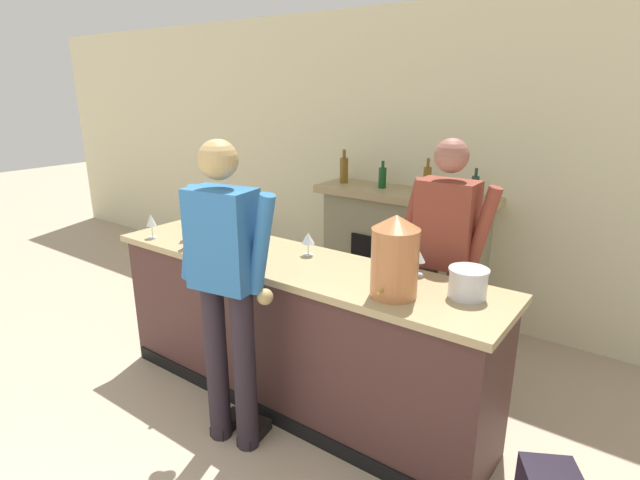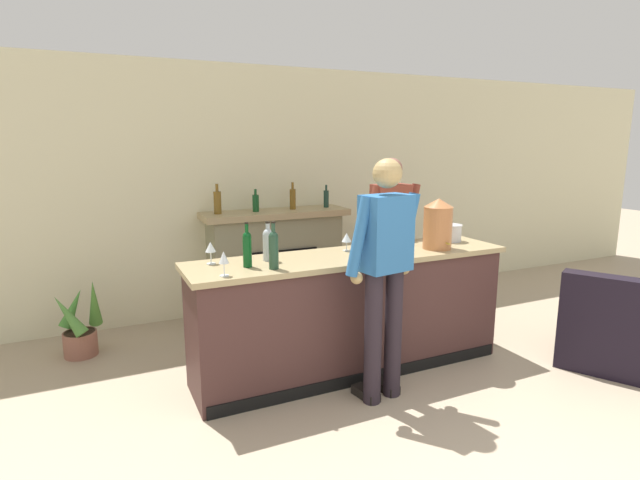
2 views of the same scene
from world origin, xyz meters
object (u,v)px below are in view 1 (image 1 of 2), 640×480
Objects in this scene: copper_dispenser at (395,256)px; person_bartender at (443,263)px; fireplace_stone at (402,252)px; wine_glass_front_right at (389,248)px; wine_glass_by_dispenser at (193,211)px; wine_glass_mid_counter at (419,257)px; person_customer at (226,286)px; wine_bottle_cabernet_heavy at (190,224)px; wine_glass_back_row at (308,239)px; ice_bucket_steel at (468,283)px; wine_bottle_riesling_slim at (191,218)px; wine_glass_front_left at (151,221)px; potted_plant_corner at (221,254)px; wine_bottle_burgundy_dark at (224,219)px.

person_bartender is at bearing 91.54° from copper_dispenser.
wine_glass_front_right is at bearing -66.40° from fireplace_stone.
wine_glass_by_dispenser is 1.12× the size of wine_glass_mid_counter.
fireplace_stone reaches higher than wine_glass_front_right.
wine_glass_mid_counter is at bearing -91.01° from person_bartender.
person_customer is 0.82m from wine_bottle_cabernet_heavy.
ice_bucket_steel is at bearing -2.24° from wine_glass_back_row.
ice_bucket_steel is at bearing -13.47° from wine_glass_front_right.
wine_bottle_riesling_slim is (-1.66, -0.63, 0.18)m from person_bartender.
fireplace_stone is 1.98m from wine_bottle_riesling_slim.
person_bartender is 10.03× the size of wine_glass_front_left.
potted_plant_corner is 4.78× the size of wine_glass_mid_counter.
ice_bucket_steel is 0.62× the size of wine_bottle_riesling_slim.
potted_plant_corner is 2.17× the size of wine_bottle_riesling_slim.
fireplace_stone is 1.62m from wine_glass_back_row.
person_customer is at bearing -43.32° from wine_bottle_burgundy_dark.
wine_bottle_burgundy_dark reaches higher than potted_plant_corner.
person_bartender reaches higher than ice_bucket_steel.
wine_bottle_cabernet_heavy is at bearing -100.72° from wine_bottle_burgundy_dark.
wine_glass_front_left is at bearing -141.19° from wine_bottle_riesling_slim.
potted_plant_corner is 3.99× the size of wine_glass_front_right.
potted_plant_corner is (-2.03, -0.38, -0.33)m from fireplace_stone.
wine_glass_mid_counter is at bearing 15.31° from wine_bottle_cabernet_heavy.
copper_dispenser is 0.41m from ice_bucket_steel.
wine_glass_front_right is at bearing 6.10° from wine_bottle_burgundy_dark.
copper_dispenser is 2.48× the size of wine_glass_front_left.
potted_plant_corner is 4.75× the size of wine_glass_back_row.
copper_dispenser reaches higher than wine_glass_front_left.
wine_glass_front_right is (1.26, 0.13, -0.01)m from wine_bottle_burgundy_dark.
fireplace_stone is 9.24× the size of wine_glass_front_left.
wine_bottle_riesling_slim is at bearing 139.06° from wine_bottle_cabernet_heavy.
fireplace_stone reaches higher than potted_plant_corner.
ice_bucket_steel is 0.59× the size of wine_bottle_cabernet_heavy.
wine_bottle_burgundy_dark is 0.44m from wine_glass_by_dispenser.
potted_plant_corner is at bearing 159.69° from wine_glass_mid_counter.
wine_glass_mid_counter is (0.78, 0.78, 0.11)m from person_customer.
wine_bottle_cabernet_heavy is 0.51m from wine_glass_by_dispenser.
fireplace_stone is at bearing 90.96° from person_customer.
wine_glass_by_dispenser is 0.97× the size of wine_glass_front_left.
wine_glass_back_row is 0.87× the size of wine_glass_front_left.
potted_plant_corner is 3.00m from wine_glass_front_right.
ice_bucket_steel is (0.34, -0.50, 0.11)m from person_bartender.
person_customer reaches higher than wine_glass_front_left.
wine_glass_back_row is (2.12, -1.15, 0.85)m from potted_plant_corner.
wine_glass_mid_counter is (0.73, 0.10, -0.00)m from wine_glass_back_row.
wine_glass_front_left is (0.00, -0.39, 0.00)m from wine_glass_by_dispenser.
person_customer is 1.38m from person_bartender.
wine_bottle_burgundy_dark is 0.27m from wine_bottle_cabernet_heavy.
wine_glass_back_row is at bearing 177.76° from ice_bucket_steel.
ice_bucket_steel is 0.55m from wine_glass_front_right.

